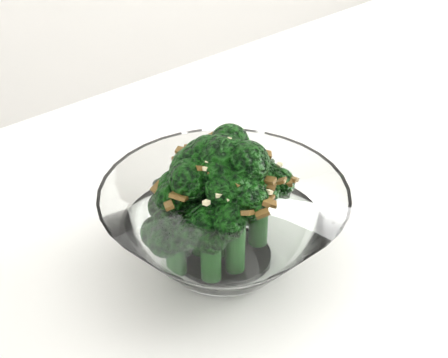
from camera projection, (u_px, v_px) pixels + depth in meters
name	position (u px, v px, depth m)	size (l,w,h in m)	color
table	(410.00, 240.00, 0.67)	(1.39, 1.14, 0.75)	white
broccoli_dish	(222.00, 218.00, 0.51)	(0.20, 0.20, 0.12)	white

